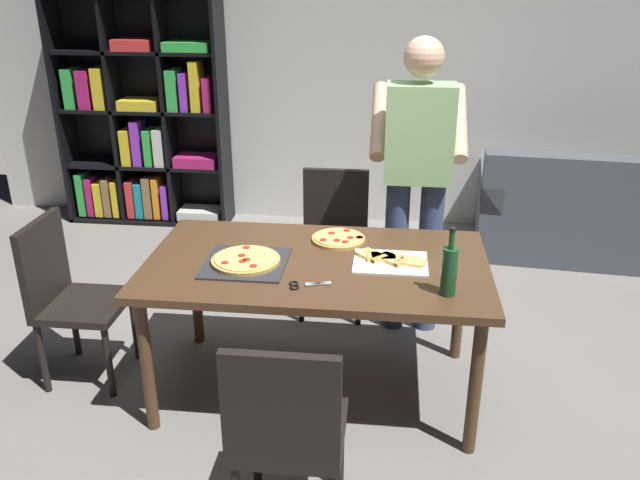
% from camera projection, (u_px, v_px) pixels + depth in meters
% --- Properties ---
extents(ground_plane, '(12.00, 12.00, 0.00)m').
position_uv_depth(ground_plane, '(317.00, 388.00, 3.48)').
color(ground_plane, gray).
extents(back_wall, '(6.40, 0.10, 2.80)m').
position_uv_depth(back_wall, '(353.00, 57.00, 5.31)').
color(back_wall, silver).
rests_on(back_wall, ground_plane).
extents(dining_table, '(1.68, 0.96, 0.75)m').
position_uv_depth(dining_table, '(317.00, 274.00, 3.21)').
color(dining_table, '#4C331E').
rests_on(dining_table, ground_plane).
extents(chair_near_camera, '(0.42, 0.42, 0.90)m').
position_uv_depth(chair_near_camera, '(286.00, 429.00, 2.39)').
color(chair_near_camera, black).
rests_on(chair_near_camera, ground_plane).
extents(chair_far_side, '(0.42, 0.42, 0.90)m').
position_uv_depth(chair_far_side, '(334.00, 232.00, 4.16)').
color(chair_far_side, black).
rests_on(chair_far_side, ground_plane).
extents(chair_left_end, '(0.42, 0.42, 0.90)m').
position_uv_depth(chair_left_end, '(67.00, 290.00, 3.41)').
color(chair_left_end, black).
rests_on(chair_left_end, ground_plane).
extents(couch, '(1.77, 1.01, 0.85)m').
position_uv_depth(couch, '(591.00, 218.00, 4.98)').
color(couch, '#4C515B').
rests_on(couch, ground_plane).
extents(bookshelf, '(1.40, 0.35, 1.95)m').
position_uv_depth(bookshelf, '(145.00, 121.00, 5.49)').
color(bookshelf, black).
rests_on(bookshelf, ground_plane).
extents(person_serving_pizza, '(0.55, 0.54, 1.75)m').
position_uv_depth(person_serving_pizza, '(417.00, 172.00, 3.72)').
color(person_serving_pizza, '#38476B').
rests_on(person_serving_pizza, ground_plane).
extents(pepperoni_pizza_on_tray, '(0.40, 0.40, 0.04)m').
position_uv_depth(pepperoni_pizza_on_tray, '(246.00, 261.00, 3.15)').
color(pepperoni_pizza_on_tray, '#2D2D33').
rests_on(pepperoni_pizza_on_tray, dining_table).
extents(pizza_slices_on_towel, '(0.36, 0.28, 0.03)m').
position_uv_depth(pizza_slices_on_towel, '(389.00, 260.00, 3.17)').
color(pizza_slices_on_towel, white).
rests_on(pizza_slices_on_towel, dining_table).
extents(wine_bottle, '(0.07, 0.07, 0.32)m').
position_uv_depth(wine_bottle, '(449.00, 270.00, 2.82)').
color(wine_bottle, '#194723').
rests_on(wine_bottle, dining_table).
extents(kitchen_scissors, '(0.20, 0.10, 0.01)m').
position_uv_depth(kitchen_scissors, '(303.00, 285.00, 2.94)').
color(kitchen_scissors, silver).
rests_on(kitchen_scissors, dining_table).
extents(second_pizza_plain, '(0.28, 0.28, 0.03)m').
position_uv_depth(second_pizza_plain, '(338.00, 239.00, 3.42)').
color(second_pizza_plain, tan).
rests_on(second_pizza_plain, dining_table).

